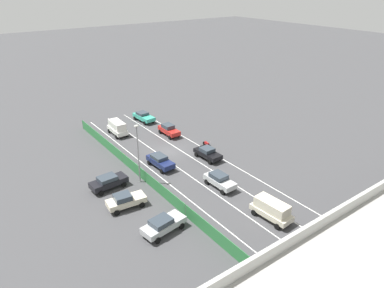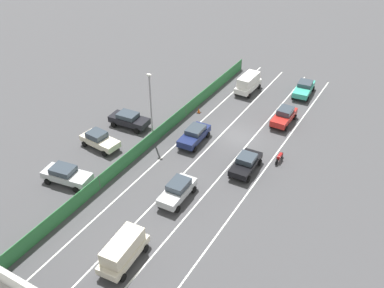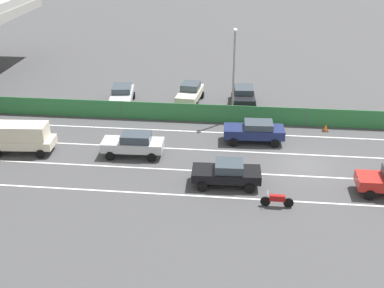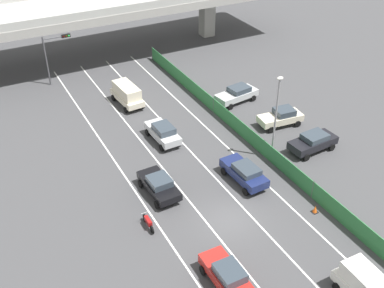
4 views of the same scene
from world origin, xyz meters
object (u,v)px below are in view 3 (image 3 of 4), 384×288
car_sedan_black (227,173)px  parked_wagon_silver (122,95)px  motorcycle (277,200)px  street_lamp (234,67)px  car_sedan_navy (255,131)px  car_van_cream (22,136)px  parked_sedan_cream (190,93)px  traffic_cone (325,128)px  car_sedan_silver (134,143)px  parked_sedan_dark (244,95)px

car_sedan_black → parked_wagon_silver: bearing=36.5°
motorcycle → street_lamp: 14.02m
car_sedan_navy → car_sedan_black: car_sedan_navy is taller
car_van_cream → motorcycle: (-5.45, -17.90, -0.77)m
car_sedan_navy → car_sedan_black: bearing=165.0°
motorcycle → parked_sedan_cream: size_ratio=0.44×
traffic_cone → motorcycle: bearing=159.5°
car_sedan_silver → parked_sedan_cream: bearing=-13.9°
motorcycle → car_sedan_silver: bearing=59.6°
car_sedan_black → traffic_cone: car_sedan_black is taller
car_van_cream → street_lamp: 16.98m
parked_sedan_cream → motorcycle: bearing=-157.4°
parked_wagon_silver → traffic_cone: size_ratio=8.12×
car_sedan_silver → parked_wagon_silver: car_sedan_silver is taller
car_sedan_silver → car_sedan_black: (-3.49, -6.75, -0.06)m
car_sedan_black → parked_sedan_dark: 14.57m
parked_sedan_dark → parked_wagon_silver: size_ratio=0.95×
parked_sedan_dark → traffic_cone: 8.39m
car_van_cream → parked_sedan_cream: (11.50, -10.86, -0.30)m
parked_sedan_dark → parked_sedan_cream: parked_sedan_cream is taller
car_sedan_black → parked_sedan_dark: bearing=-3.4°
car_sedan_silver → traffic_cone: car_sedan_silver is taller
car_van_cream → parked_sedan_cream: car_van_cream is taller
motorcycle → street_lamp: (13.03, 3.09, 4.15)m
traffic_cone → parked_wagon_silver: bearing=76.5°
car_sedan_navy → traffic_cone: (2.64, -5.62, -0.64)m
car_sedan_black → motorcycle: (-2.26, -3.06, -0.42)m
parked_sedan_dark → car_van_cream: bearing=125.9°
car_sedan_navy → parked_sedan_dark: size_ratio=1.00×
car_sedan_navy → street_lamp: street_lamp is taller
parked_wagon_silver → car_sedan_black: bearing=-143.5°
parked_sedan_cream → car_sedan_black: bearing=-164.8°
parked_sedan_cream → street_lamp: street_lamp is taller
car_sedan_navy → street_lamp: bearing=24.2°
car_sedan_silver → parked_sedan_dark: bearing=-34.5°
motorcycle → street_lamp: size_ratio=0.25×
car_sedan_black → traffic_cone: size_ratio=7.41×
car_sedan_black → traffic_cone: (9.35, -7.41, -0.60)m
parked_wagon_silver → street_lamp: bearing=-105.5°
parked_sedan_dark → car_sedan_navy: bearing=-173.2°
car_sedan_black → car_sedan_navy: bearing=-15.0°
parked_sedan_cream → traffic_cone: (-5.33, -11.39, -0.66)m
car_sedan_black → street_lamp: size_ratio=0.57×
car_sedan_silver → traffic_cone: 15.34m
parked_sedan_dark → traffic_cone: (-5.20, -6.55, -0.66)m
car_sedan_black → parked_sedan_cream: size_ratio=0.99×
car_sedan_black → parked_wagon_silver: parked_wagon_silver is taller
parked_sedan_cream → traffic_cone: bearing=-115.1°
parked_sedan_dark → parked_wagon_silver: parked_sedan_dark is taller
parked_sedan_cream → parked_wagon_silver: bearing=100.8°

